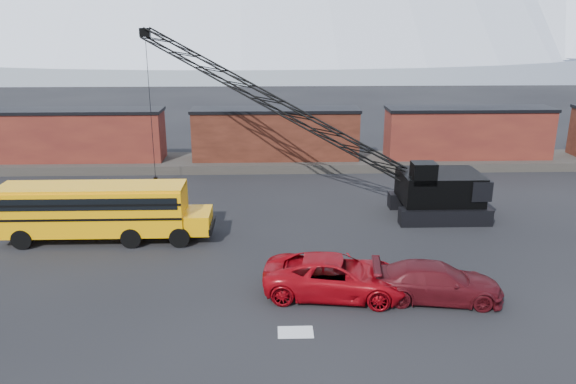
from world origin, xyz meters
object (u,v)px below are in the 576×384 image
(school_bus, at_px, (100,210))
(crawler_crane, at_px, (274,103))
(maroon_suv, at_px, (437,282))
(red_pickup, at_px, (336,276))

(school_bus, bearing_deg, crawler_crane, 36.47)
(maroon_suv, distance_m, crawler_crane, 17.15)
(school_bus, distance_m, maroon_suv, 18.25)
(red_pickup, relative_size, maroon_suv, 1.13)
(school_bus, relative_size, maroon_suv, 2.05)
(school_bus, bearing_deg, maroon_suv, -24.07)
(red_pickup, distance_m, maroon_suv, 4.40)
(red_pickup, bearing_deg, maroon_suv, -89.62)
(maroon_suv, bearing_deg, school_bus, 73.23)
(school_bus, relative_size, red_pickup, 1.81)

